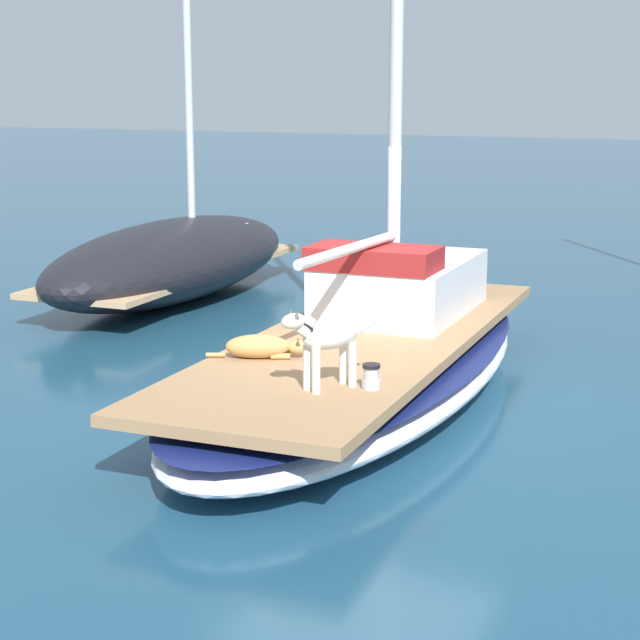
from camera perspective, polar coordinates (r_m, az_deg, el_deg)
The scene contains 7 objects.
ground_plane at distance 10.83m, azimuth 2.38°, elevation -4.22°, with size 120.00×120.00×0.00m, color navy.
sailboat_main at distance 10.74m, azimuth 2.40°, elevation -2.50°, with size 3.06×7.41×0.66m.
cabin_house at distance 11.63m, azimuth 4.27°, elevation 2.01°, with size 1.57×2.32×0.84m.
dog_white at distance 8.63m, azimuth 0.29°, elevation -1.06°, with size 0.54×0.86×0.70m.
dog_tan at distance 9.73m, azimuth -3.16°, elevation -1.45°, with size 0.89×0.52×0.22m.
deck_winch at distance 8.74m, azimuth 2.78°, elevation -3.10°, with size 0.16×0.16×0.21m.
moored_boat_port_side at distance 16.02m, azimuth -7.95°, elevation 3.36°, with size 2.69×6.24×8.44m.
Camera 1 is at (4.25, -9.47, 3.08)m, focal length 59.24 mm.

